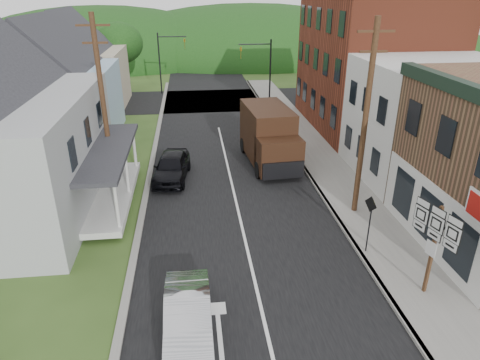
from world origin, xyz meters
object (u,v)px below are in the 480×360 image
object	(u,v)px
route_sign_cluster	(434,238)
warning_sign	(370,217)
dark_sedan	(172,167)
delivery_van	(269,136)
silver_sedan	(188,317)

from	to	relation	value
route_sign_cluster	warning_sign	bearing A→B (deg)	96.40
dark_sedan	route_sign_cluster	bearing A→B (deg)	-43.56
dark_sedan	route_sign_cluster	world-z (taller)	route_sign_cluster
route_sign_cluster	warning_sign	xyz separation A→B (m)	(-1.07, 2.69, -0.60)
dark_sedan	route_sign_cluster	xyz separation A→B (m)	(9.17, -11.22, 1.60)
delivery_van	route_sign_cluster	distance (m)	13.43
silver_sedan	warning_sign	world-z (taller)	warning_sign
silver_sedan	delivery_van	bearing A→B (deg)	69.66
route_sign_cluster	warning_sign	world-z (taller)	route_sign_cluster
dark_sedan	warning_sign	distance (m)	11.80
delivery_van	warning_sign	world-z (taller)	delivery_van
route_sign_cluster	warning_sign	distance (m)	2.96
silver_sedan	delivery_van	xyz separation A→B (m)	(5.05, 13.97, 1.06)
delivery_van	warning_sign	bearing A→B (deg)	-82.54
silver_sedan	route_sign_cluster	distance (m)	8.53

